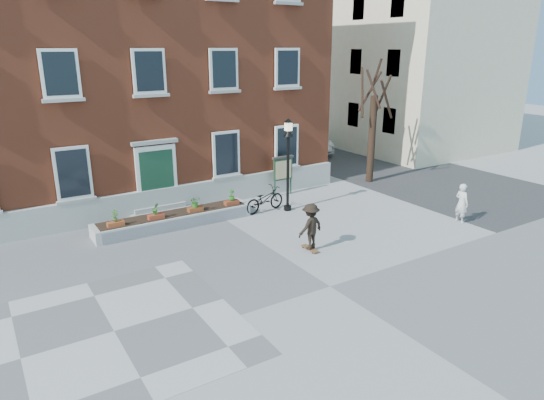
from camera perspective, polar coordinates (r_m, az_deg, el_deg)
ground at (r=14.52m, az=6.86°, el=-10.06°), size 100.00×100.00×0.00m
checker_patch at (r=12.99m, az=-18.08°, el=-14.46°), size 6.00×6.00×0.01m
bicycle at (r=20.52m, az=-0.87°, el=0.07°), size 2.08×1.02×1.05m
parked_car at (r=32.44m, az=4.34°, el=7.03°), size 2.76×4.96×1.55m
bystander at (r=20.55m, az=21.41°, el=-0.35°), size 0.42×0.61×1.60m
brick_building at (r=24.67m, az=-18.24°, el=15.83°), size 18.40×10.85×12.60m
planter_assembly at (r=19.27m, az=-11.37°, el=-2.16°), size 6.20×1.12×1.15m
bare_tree at (r=25.16m, az=11.74°, el=8.30°), size 1.83×1.83×6.16m
side_street at (r=39.61m, az=9.77°, el=17.84°), size 15.20×36.00×14.50m
lamp_post at (r=20.14m, az=1.91°, el=5.66°), size 0.40×0.40×3.93m
notice_board at (r=22.57m, az=1.30°, el=3.65°), size 1.10×0.16×1.87m
skateboarder at (r=16.53m, az=4.56°, el=-3.12°), size 1.13×0.78×1.69m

